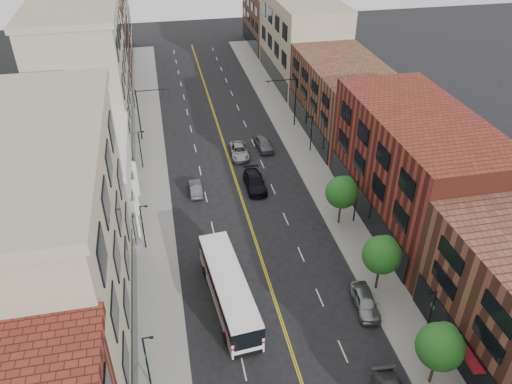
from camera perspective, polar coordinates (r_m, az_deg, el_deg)
sidewalk_left at (r=60.41m, az=-11.75°, el=0.43°), size 4.00×110.00×0.15m
sidewalk_right at (r=63.01m, az=6.65°, el=2.46°), size 4.00×110.00×0.15m
bldg_l_tanoffice at (r=38.32m, az=-22.72°, el=-7.20°), size 10.00×22.00×18.00m
bldg_l_white at (r=55.64m, az=-19.25°, el=0.80°), size 10.00×14.00×8.00m
bldg_l_far_a at (r=68.73m, az=-18.91°, el=11.87°), size 10.00×20.00×18.00m
bldg_l_far_b at (r=88.07m, az=-17.75°, el=15.62°), size 10.00×20.00×15.00m
bldg_l_far_c at (r=104.81m, az=-17.42°, el=19.82°), size 10.00×16.00×20.00m
bldg_r_mid at (r=54.06m, az=17.65°, el=2.62°), size 10.00×22.00×12.00m
bldg_r_far_a at (r=71.39m, az=9.93°, el=10.49°), size 10.00×20.00×10.00m
bldg_r_far_b at (r=89.41m, az=5.26°, el=16.93°), size 10.00×22.00×14.00m
bldg_r_far_c at (r=108.41m, az=2.12°, el=19.18°), size 10.00×18.00×11.00m
tree_r_1 at (r=38.79m, az=20.36°, el=-16.06°), size 3.40×3.40×5.59m
tree_r_2 at (r=44.79m, az=14.24°, el=-6.82°), size 3.40×3.40×5.59m
tree_r_3 at (r=52.03m, az=9.86°, el=0.10°), size 3.40×3.40×5.59m
lamp_l_1 at (r=38.08m, az=-12.36°, el=-18.14°), size 0.81×0.55×5.05m
lamp_l_2 at (r=49.74m, az=-12.80°, el=-3.68°), size 0.81×0.55×5.05m
lamp_l_3 at (r=63.32m, az=-13.05°, el=4.95°), size 0.81×0.55×5.05m
lamp_r_1 at (r=42.44m, az=19.33°, el=-12.79°), size 0.81×0.55×5.05m
lamp_r_2 at (r=53.15m, az=11.34°, el=-0.79°), size 0.81×0.55×5.05m
lamp_r_3 at (r=66.04m, az=6.31°, el=6.89°), size 0.81×0.55×5.05m
signal_mast_left at (r=69.79m, az=-12.75°, el=9.29°), size 4.49×0.18×7.20m
signal_mast_right at (r=72.11m, az=3.97°, el=10.85°), size 4.49×0.18×7.20m
city_bus at (r=43.71m, az=-3.14°, el=-10.88°), size 3.75×12.40×3.14m
car_parked_far at (r=44.95m, az=12.37°, el=-12.15°), size 2.28×4.72×1.55m
car_lane_behind at (r=58.54m, az=-6.92°, el=0.44°), size 1.42×3.92×1.29m
car_lane_a at (r=58.94m, az=-0.14°, el=1.15°), size 2.25×5.49×1.59m
car_lane_b at (r=65.71m, az=-1.93°, el=4.71°), size 2.54×5.13×1.40m
car_lane_c at (r=67.33m, az=0.86°, el=5.56°), size 2.18×4.74×1.58m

